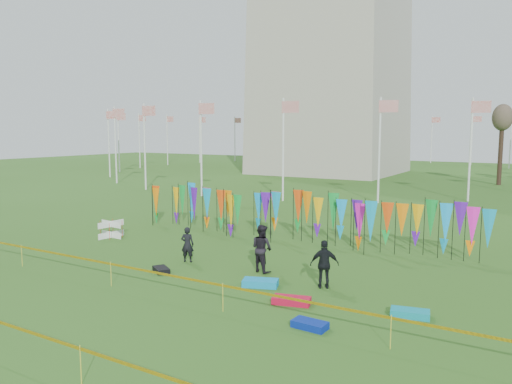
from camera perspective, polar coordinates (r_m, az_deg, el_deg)
The scene contains 13 objects.
ground at distance 18.52m, azimuth -9.03°, elevation -10.35°, with size 160.00×160.00×0.00m, color #2C5417.
flagpole_ring at distance 66.57m, azimuth 8.51°, elevation 5.67°, with size 57.40×56.16×8.00m.
banner_row at distance 24.77m, azimuth 3.76°, elevation -2.24°, with size 18.64×0.64×2.40m.
caution_tape_near at distance 17.44m, azimuth -12.65°, elevation -8.87°, with size 26.00×0.02×0.90m.
box_kite at distance 26.83m, azimuth -16.22°, elevation -4.12°, with size 0.81×0.81×0.89m.
person_left at distance 21.25m, azimuth -7.85°, elevation -5.96°, with size 0.55×0.40×1.50m, color black.
person_mid at distance 19.60m, azimuth 0.67°, elevation -6.45°, with size 0.91×0.56×1.88m, color black.
person_right at distance 17.80m, azimuth 7.84°, elevation -8.18°, with size 1.00×0.57×1.71m, color black.
kite_bag_turquoise at distance 18.02m, azimuth 0.50°, elevation -10.34°, with size 1.24×0.62×0.25m, color #0E94D5.
kite_bag_blue at distance 14.54m, azimuth 6.17°, elevation -14.83°, with size 0.98×0.51×0.20m, color #092599.
kite_bag_red at distance 16.34m, azimuth 4.08°, elevation -12.26°, with size 1.20×0.55×0.22m, color red.
kite_bag_black at distance 20.08m, azimuth -10.78°, elevation -8.72°, with size 0.84×0.48×0.19m, color black.
kite_bag_teal at distance 15.93m, azimuth 17.19°, elevation -13.10°, with size 1.12×0.54×0.21m, color #0C93A9.
Camera 1 is at (11.42, -13.50, 5.51)m, focal length 35.00 mm.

